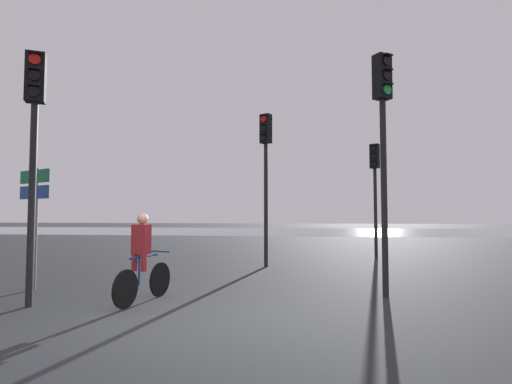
{
  "coord_description": "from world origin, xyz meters",
  "views": [
    {
      "loc": [
        1.77,
        -5.7,
        1.62
      ],
      "look_at": [
        0.5,
        5.0,
        2.2
      ],
      "focal_mm": 28.0,
      "sensor_mm": 36.0,
      "label": 1
    }
  ],
  "objects_px": {
    "traffic_light_center": "(266,161)",
    "traffic_light_near_left": "(34,129)",
    "traffic_light_far_right": "(375,178)",
    "direction_sign_post": "(35,205)",
    "traffic_light_near_right": "(383,128)",
    "cyclist": "(142,257)"
  },
  "relations": [
    {
      "from": "traffic_light_center",
      "to": "traffic_light_near_left",
      "type": "xyz_separation_m",
      "value": [
        -3.61,
        -5.65,
        -0.12
      ]
    },
    {
      "from": "traffic_light_center",
      "to": "traffic_light_near_right",
      "type": "bearing_deg",
      "value": 151.76
    },
    {
      "from": "traffic_light_near_left",
      "to": "traffic_light_near_right",
      "type": "bearing_deg",
      "value": 167.69
    },
    {
      "from": "traffic_light_near_right",
      "to": "cyclist",
      "type": "distance_m",
      "value": 5.26
    },
    {
      "from": "traffic_light_far_right",
      "to": "cyclist",
      "type": "relative_size",
      "value": 2.5
    },
    {
      "from": "traffic_light_near_right",
      "to": "cyclist",
      "type": "relative_size",
      "value": 2.86
    },
    {
      "from": "traffic_light_far_right",
      "to": "direction_sign_post",
      "type": "bearing_deg",
      "value": 67.69
    },
    {
      "from": "traffic_light_far_right",
      "to": "cyclist",
      "type": "distance_m",
      "value": 9.99
    },
    {
      "from": "direction_sign_post",
      "to": "cyclist",
      "type": "bearing_deg",
      "value": -171.74
    },
    {
      "from": "traffic_light_near_right",
      "to": "traffic_light_center",
      "type": "relative_size",
      "value": 1.02
    },
    {
      "from": "traffic_light_near_right",
      "to": "traffic_light_near_left",
      "type": "relative_size",
      "value": 1.07
    },
    {
      "from": "cyclist",
      "to": "traffic_light_center",
      "type": "bearing_deg",
      "value": 83.75
    },
    {
      "from": "traffic_light_near_right",
      "to": "cyclist",
      "type": "bearing_deg",
      "value": -21.6
    },
    {
      "from": "traffic_light_far_right",
      "to": "cyclist",
      "type": "xyz_separation_m",
      "value": [
        -5.55,
        -8.04,
        -2.1
      ]
    },
    {
      "from": "traffic_light_far_right",
      "to": "direction_sign_post",
      "type": "distance_m",
      "value": 11.04
    },
    {
      "from": "traffic_light_center",
      "to": "traffic_light_near_left",
      "type": "distance_m",
      "value": 6.7
    },
    {
      "from": "cyclist",
      "to": "traffic_light_near_right",
      "type": "bearing_deg",
      "value": 26.18
    },
    {
      "from": "traffic_light_center",
      "to": "direction_sign_post",
      "type": "xyz_separation_m",
      "value": [
        -4.57,
        -4.24,
        -1.45
      ]
    },
    {
      "from": "traffic_light_near_left",
      "to": "cyclist",
      "type": "xyz_separation_m",
      "value": [
        1.82,
        0.52,
        -2.3
      ]
    },
    {
      "from": "traffic_light_near_left",
      "to": "direction_sign_post",
      "type": "height_order",
      "value": "traffic_light_near_left"
    },
    {
      "from": "traffic_light_far_right",
      "to": "traffic_light_center",
      "type": "height_order",
      "value": "traffic_light_center"
    },
    {
      "from": "traffic_light_near_left",
      "to": "cyclist",
      "type": "distance_m",
      "value": 2.98
    }
  ]
}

